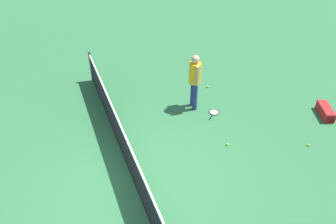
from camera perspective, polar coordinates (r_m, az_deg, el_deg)
ground_plane at (r=7.99m, az=-5.58°, el=-11.73°), size 40.00×40.00×0.00m
court_net at (r=7.63m, az=-5.79°, el=-9.15°), size 10.09×0.09×1.07m
player_near_side at (r=9.80m, az=4.47°, el=5.72°), size 0.53×0.38×1.70m
tennis_racket_near_player at (r=10.13m, az=7.65°, el=-0.10°), size 0.53×0.54×0.03m
tennis_ball_near_player at (r=11.31m, az=6.64°, el=4.20°), size 0.07×0.07×0.07m
tennis_ball_by_net at (r=9.02m, az=9.88°, el=-5.32°), size 0.07×0.07×0.07m
tennis_ball_midcourt at (r=9.58m, az=22.37°, el=-5.10°), size 0.07×0.07×0.07m
equipment_bag at (r=10.85m, az=24.80°, el=0.00°), size 0.85×0.56×0.28m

